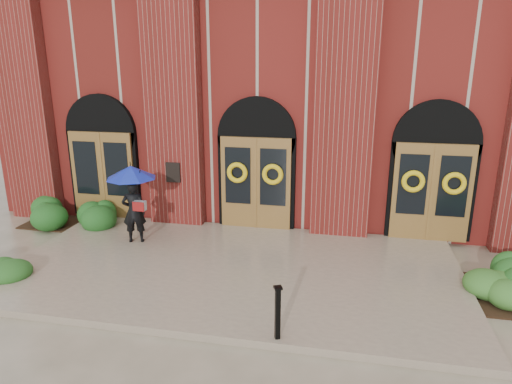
# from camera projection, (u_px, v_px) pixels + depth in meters

# --- Properties ---
(ground) EXTENTS (90.00, 90.00, 0.00)m
(ground) POSITION_uv_depth(u_px,v_px,m) (231.00, 275.00, 10.13)
(ground) COLOR tan
(ground) RESTS_ON ground
(landing) EXTENTS (10.00, 5.30, 0.15)m
(landing) POSITION_uv_depth(u_px,v_px,m) (233.00, 269.00, 10.25)
(landing) COLOR gray
(landing) RESTS_ON ground
(church_building) EXTENTS (16.20, 12.53, 7.00)m
(church_building) POSITION_uv_depth(u_px,v_px,m) (288.00, 89.00, 17.40)
(church_building) COLOR maroon
(church_building) RESTS_ON ground
(man_with_umbrella) EXTENTS (1.53, 1.53, 1.98)m
(man_with_umbrella) POSITION_uv_depth(u_px,v_px,m) (132.00, 189.00, 11.24)
(man_with_umbrella) COLOR black
(man_with_umbrella) RESTS_ON landing
(metal_post) EXTENTS (0.17, 0.17, 0.95)m
(metal_post) POSITION_uv_depth(u_px,v_px,m) (278.00, 312.00, 7.46)
(metal_post) COLOR black
(metal_post) RESTS_ON landing
(hedge_wall_left) EXTENTS (2.73, 1.09, 0.70)m
(hedge_wall_left) POSITION_uv_depth(u_px,v_px,m) (75.00, 214.00, 13.09)
(hedge_wall_left) COLOR #1D4F1A
(hedge_wall_left) RESTS_ON ground
(hedge_front_right) EXTENTS (1.46, 1.25, 0.51)m
(hedge_front_right) POSITION_uv_depth(u_px,v_px,m) (479.00, 287.00, 9.07)
(hedge_front_right) COLOR #346424
(hedge_front_right) RESTS_ON ground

